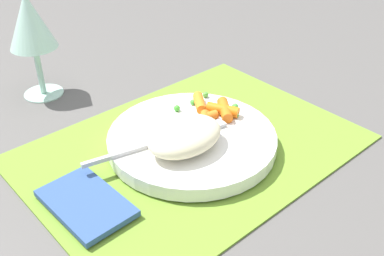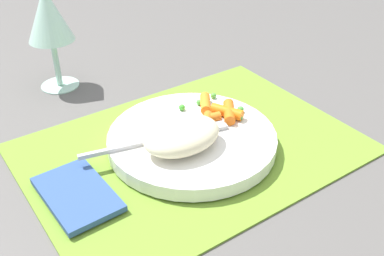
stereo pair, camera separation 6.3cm
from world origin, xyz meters
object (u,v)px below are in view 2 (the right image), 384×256
at_px(plate, 192,140).
at_px(napkin, 77,194).
at_px(fork, 171,137).
at_px(wine_glass, 48,17).
at_px(carrot_portion, 216,114).
at_px(rice_mound, 182,135).

distance_m(plate, napkin, 0.18).
relative_size(fork, wine_glass, 1.19).
bearing_deg(plate, carrot_portion, 15.32).
relative_size(plate, fork, 1.14).
bearing_deg(wine_glass, carrot_portion, -63.86).
bearing_deg(rice_mound, fork, 94.10).
relative_size(fork, napkin, 1.77).
xyz_separation_m(carrot_portion, fork, (-0.08, -0.01, -0.00)).
relative_size(rice_mound, wine_glass, 0.62).
distance_m(carrot_portion, wine_glass, 0.32).
xyz_separation_m(fork, napkin, (-0.14, -0.02, -0.02)).
xyz_separation_m(rice_mound, napkin, (-0.15, 0.01, -0.03)).
relative_size(plate, wine_glass, 1.35).
bearing_deg(rice_mound, napkin, 176.06).
distance_m(plate, rice_mound, 0.04).
bearing_deg(fork, carrot_portion, 4.97).
bearing_deg(napkin, carrot_portion, 5.60).
xyz_separation_m(plate, wine_glass, (-0.08, 0.29, 0.11)).
relative_size(carrot_portion, napkin, 0.81).
relative_size(wine_glass, napkin, 1.49).
bearing_deg(napkin, rice_mound, -3.94).
xyz_separation_m(plate, fork, (-0.03, 0.01, 0.01)).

